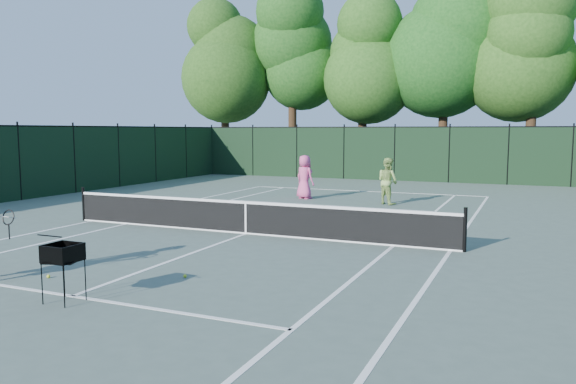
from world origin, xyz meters
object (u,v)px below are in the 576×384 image
at_px(player_green, 388,181).
at_px(loose_ball_near_cart, 49,276).
at_px(loose_ball_midcourt, 185,276).
at_px(ball_hopper, 63,253).
at_px(player_pink, 305,177).

xyz_separation_m(player_green, loose_ball_near_cart, (-3.41, -13.41, -0.87)).
distance_m(player_green, loose_ball_midcourt, 12.41).
height_order(ball_hopper, loose_ball_near_cart, ball_hopper).
bearing_deg(loose_ball_near_cart, ball_hopper, -35.30).
xyz_separation_m(player_pink, player_green, (3.59, -0.33, -0.01)).
bearing_deg(ball_hopper, loose_ball_near_cart, 126.46).
bearing_deg(player_pink, ball_hopper, 120.65).
bearing_deg(ball_hopper, player_green, 64.03).
xyz_separation_m(player_pink, loose_ball_near_cart, (0.18, -13.74, -0.88)).
bearing_deg(player_pink, loose_ball_near_cart, 115.09).
distance_m(player_green, ball_hopper, 14.57).
distance_m(player_green, loose_ball_near_cart, 13.87).
bearing_deg(loose_ball_near_cart, player_green, 75.73).
distance_m(ball_hopper, loose_ball_near_cart, 1.95).
bearing_deg(player_green, loose_ball_midcourt, 119.00).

